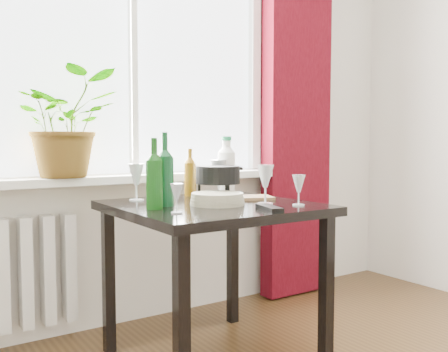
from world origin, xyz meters
TOP-DOWN VIEW (x-y plane):
  - window at (0.00, 2.22)m, footprint 1.72×0.08m
  - windowsill at (0.00, 2.15)m, footprint 1.72×0.20m
  - curtain at (1.12, 2.12)m, footprint 0.50×0.12m
  - table at (0.10, 1.55)m, footprint 0.85×0.85m
  - potted_plant at (-0.39, 2.13)m, footprint 0.49×0.43m
  - wine_bottle_left at (-0.20, 1.53)m, footprint 0.09×0.09m
  - wine_bottle_right at (-0.12, 1.59)m, footprint 0.08×0.08m
  - bottle_amber at (0.17, 1.89)m, footprint 0.07×0.07m
  - cleaning_bottle at (0.35, 1.80)m, footprint 0.09×0.09m
  - wineglass_front_right at (0.28, 1.40)m, footprint 0.10×0.10m
  - wineglass_far_right at (0.38, 1.28)m, footprint 0.08×0.08m
  - wineglass_back_center at (0.27, 1.76)m, footprint 0.10×0.10m
  - wineglass_back_left at (-0.15, 1.84)m, footprint 0.10×0.10m
  - wineglass_front_left at (-0.19, 1.36)m, footprint 0.05×0.05m
  - plate_stack at (0.09, 1.50)m, footprint 0.26×0.26m
  - fondue_pot at (0.20, 1.65)m, footprint 0.25×0.22m
  - tv_remote at (0.17, 1.23)m, footprint 0.10×0.19m
  - cutting_board at (0.34, 1.61)m, footprint 0.29×0.24m

SIDE VIEW (x-z plane):
  - table at x=0.10m, z-range 0.28..1.02m
  - cutting_board at x=0.34m, z-range 0.74..0.75m
  - tv_remote at x=0.17m, z-range 0.74..0.76m
  - plate_stack at x=0.09m, z-range 0.74..0.79m
  - wineglass_front_left at x=-0.19m, z-range 0.74..0.86m
  - wineglass_far_right at x=0.38m, z-range 0.74..0.88m
  - fondue_pot at x=0.20m, z-range 0.74..0.91m
  - windowsill at x=0.00m, z-range 0.80..0.84m
  - wineglass_back_left at x=-0.15m, z-range 0.74..0.92m
  - wineglass_front_right at x=0.28m, z-range 0.74..0.92m
  - wineglass_back_center at x=0.27m, z-range 0.74..0.94m
  - bottle_amber at x=0.17m, z-range 0.74..0.99m
  - wine_bottle_left at x=-0.20m, z-range 0.74..1.04m
  - cleaning_bottle at x=0.35m, z-range 0.74..1.06m
  - wine_bottle_right at x=-0.12m, z-range 0.74..1.07m
  - potted_plant at x=-0.39m, z-range 0.84..1.38m
  - curtain at x=1.12m, z-range 0.01..2.58m
  - window at x=0.00m, z-range 0.79..2.41m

